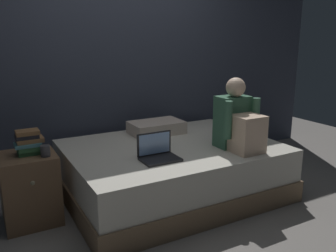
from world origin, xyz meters
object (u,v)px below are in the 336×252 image
(book_stack, at_px, (29,143))
(pillow, at_px, (156,127))
(person_sitting, at_px, (238,122))
(laptop, at_px, (158,153))
(nightstand, at_px, (30,188))
(mug, at_px, (45,151))
(bed, at_px, (172,170))

(book_stack, bearing_deg, pillow, 14.27)
(person_sitting, xyz_separation_m, laptop, (-0.79, 0.09, -0.20))
(nightstand, relative_size, pillow, 1.06)
(mug, bearing_deg, book_stack, 129.22)
(bed, height_order, person_sitting, person_sitting)
(laptop, height_order, book_stack, book_stack)
(nightstand, distance_m, mug, 0.38)
(bed, bearing_deg, laptop, -135.71)
(laptop, height_order, mug, laptop)
(person_sitting, relative_size, laptop, 2.05)
(nightstand, height_order, book_stack, book_stack)
(mug, bearing_deg, pillow, 20.68)
(pillow, bearing_deg, person_sitting, -63.67)
(person_sitting, xyz_separation_m, book_stack, (-1.75, 0.50, -0.07))
(person_sitting, distance_m, mug, 1.70)
(nightstand, height_order, mug, mug)
(person_sitting, xyz_separation_m, mug, (-1.65, 0.38, -0.12))
(nightstand, xyz_separation_m, book_stack, (0.03, 0.01, 0.39))
(bed, relative_size, nightstand, 3.38)
(pillow, bearing_deg, bed, -98.00)
(laptop, distance_m, pillow, 0.83)
(pillow, xyz_separation_m, mug, (-1.23, -0.47, 0.06))
(nightstand, relative_size, laptop, 1.85)
(bed, bearing_deg, mug, -179.24)
(person_sitting, distance_m, laptop, 0.81)
(bed, distance_m, nightstand, 1.30)
(laptop, distance_m, book_stack, 1.06)
(book_stack, bearing_deg, bed, -4.95)
(person_sitting, relative_size, mug, 7.28)
(pillow, distance_m, book_stack, 1.38)
(bed, relative_size, mug, 22.22)
(laptop, bearing_deg, pillow, 63.75)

